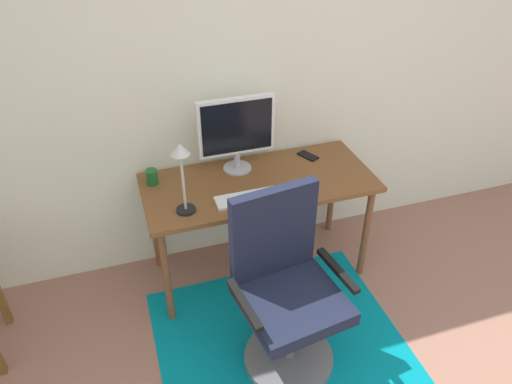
{
  "coord_description": "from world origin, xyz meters",
  "views": [
    {
      "loc": [
        -0.89,
        -0.56,
        2.37
      ],
      "look_at": [
        -0.2,
        1.56,
        0.83
      ],
      "focal_mm": 34.07,
      "sensor_mm": 36.0,
      "label": 1
    }
  ],
  "objects_px": {
    "computer_mouse": "(302,185)",
    "cell_phone": "(308,156)",
    "keyboard": "(252,197)",
    "office_chair": "(285,297)",
    "desk": "(259,191)",
    "coffee_cup": "(152,177)",
    "desk_lamp": "(181,164)",
    "monitor": "(236,129)"
  },
  "relations": [
    {
      "from": "computer_mouse",
      "to": "desk_lamp",
      "type": "relative_size",
      "value": 0.24
    },
    {
      "from": "desk",
      "to": "cell_phone",
      "type": "xyz_separation_m",
      "value": [
        0.4,
        0.18,
        0.08
      ]
    },
    {
      "from": "desk",
      "to": "coffee_cup",
      "type": "bearing_deg",
      "value": 164.8
    },
    {
      "from": "monitor",
      "to": "keyboard",
      "type": "bearing_deg",
      "value": -91.91
    },
    {
      "from": "monitor",
      "to": "office_chair",
      "type": "relative_size",
      "value": 0.46
    },
    {
      "from": "coffee_cup",
      "to": "office_chair",
      "type": "relative_size",
      "value": 0.09
    },
    {
      "from": "keyboard",
      "to": "monitor",
      "type": "bearing_deg",
      "value": 88.09
    },
    {
      "from": "computer_mouse",
      "to": "office_chair",
      "type": "height_order",
      "value": "office_chair"
    },
    {
      "from": "computer_mouse",
      "to": "office_chair",
      "type": "bearing_deg",
      "value": -118.73
    },
    {
      "from": "desk",
      "to": "coffee_cup",
      "type": "height_order",
      "value": "coffee_cup"
    },
    {
      "from": "computer_mouse",
      "to": "desk_lamp",
      "type": "height_order",
      "value": "desk_lamp"
    },
    {
      "from": "office_chair",
      "to": "desk_lamp",
      "type": "bearing_deg",
      "value": 118.7
    },
    {
      "from": "computer_mouse",
      "to": "office_chair",
      "type": "xyz_separation_m",
      "value": [
        -0.31,
        -0.56,
        -0.3
      ]
    },
    {
      "from": "computer_mouse",
      "to": "desk_lamp",
      "type": "bearing_deg",
      "value": -178.49
    },
    {
      "from": "computer_mouse",
      "to": "desk_lamp",
      "type": "distance_m",
      "value": 0.77
    },
    {
      "from": "desk_lamp",
      "to": "office_chair",
      "type": "bearing_deg",
      "value": -53.41
    },
    {
      "from": "monitor",
      "to": "office_chair",
      "type": "height_order",
      "value": "monitor"
    },
    {
      "from": "keyboard",
      "to": "computer_mouse",
      "type": "relative_size",
      "value": 4.13
    },
    {
      "from": "keyboard",
      "to": "computer_mouse",
      "type": "distance_m",
      "value": 0.32
    },
    {
      "from": "monitor",
      "to": "office_chair",
      "type": "bearing_deg",
      "value": -89.81
    },
    {
      "from": "desk",
      "to": "office_chair",
      "type": "distance_m",
      "value": 0.74
    },
    {
      "from": "keyboard",
      "to": "desk",
      "type": "bearing_deg",
      "value": 59.7
    },
    {
      "from": "desk_lamp",
      "to": "cell_phone",
      "type": "bearing_deg",
      "value": 21.36
    },
    {
      "from": "computer_mouse",
      "to": "cell_phone",
      "type": "xyz_separation_m",
      "value": [
        0.18,
        0.33,
        -0.01
      ]
    },
    {
      "from": "keyboard",
      "to": "computer_mouse",
      "type": "xyz_separation_m",
      "value": [
        0.32,
        0.02,
        0.01
      ]
    },
    {
      "from": "desk",
      "to": "cell_phone",
      "type": "height_order",
      "value": "cell_phone"
    },
    {
      "from": "coffee_cup",
      "to": "monitor",
      "type": "bearing_deg",
      "value": 0.37
    },
    {
      "from": "monitor",
      "to": "office_chair",
      "type": "xyz_separation_m",
      "value": [
        0.0,
        -0.89,
        -0.56
      ]
    },
    {
      "from": "cell_phone",
      "to": "computer_mouse",
      "type": "bearing_deg",
      "value": -144.62
    },
    {
      "from": "desk",
      "to": "desk_lamp",
      "type": "bearing_deg",
      "value": -161.05
    },
    {
      "from": "computer_mouse",
      "to": "coffee_cup",
      "type": "xyz_separation_m",
      "value": [
        -0.85,
        0.32,
        0.03
      ]
    },
    {
      "from": "coffee_cup",
      "to": "desk",
      "type": "bearing_deg",
      "value": -15.2
    },
    {
      "from": "monitor",
      "to": "desk_lamp",
      "type": "distance_m",
      "value": 0.53
    },
    {
      "from": "monitor",
      "to": "computer_mouse",
      "type": "distance_m",
      "value": 0.52
    },
    {
      "from": "computer_mouse",
      "to": "office_chair",
      "type": "distance_m",
      "value": 0.71
    },
    {
      "from": "office_chair",
      "to": "coffee_cup",
      "type": "bearing_deg",
      "value": 113.73
    },
    {
      "from": "monitor",
      "to": "keyboard",
      "type": "relative_size",
      "value": 1.13
    },
    {
      "from": "coffee_cup",
      "to": "cell_phone",
      "type": "height_order",
      "value": "coffee_cup"
    },
    {
      "from": "keyboard",
      "to": "cell_phone",
      "type": "height_order",
      "value": "keyboard"
    },
    {
      "from": "desk",
      "to": "office_chair",
      "type": "bearing_deg",
      "value": -96.8
    },
    {
      "from": "keyboard",
      "to": "coffee_cup",
      "type": "xyz_separation_m",
      "value": [
        -0.53,
        0.34,
        0.04
      ]
    },
    {
      "from": "desk",
      "to": "monitor",
      "type": "height_order",
      "value": "monitor"
    }
  ]
}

